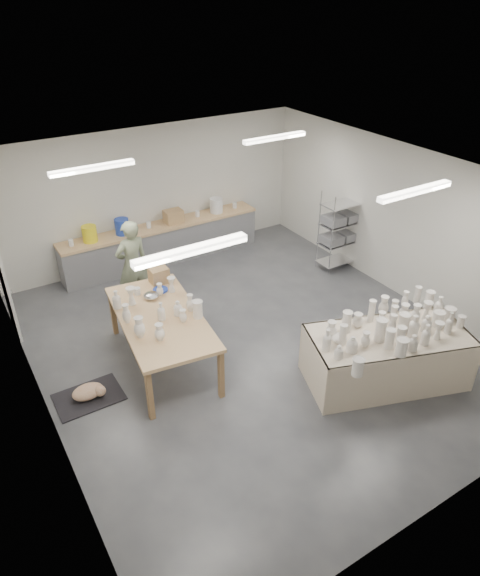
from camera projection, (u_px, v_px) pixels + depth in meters
room at (244, 237)px, 8.10m from camera, size 8.00×8.02×3.00m
back_counter at (163, 242)px, 11.58m from camera, size 4.60×0.60×1.24m
wire_shelf at (340, 229)px, 11.14m from camera, size 0.88×0.48×1.80m
drying_table at (387, 354)px, 8.06m from camera, size 2.72×1.97×1.25m
work_table at (159, 313)px, 8.27m from camera, size 1.55×2.63×1.29m
rug at (89, 397)px, 7.92m from camera, size 1.00×0.70×0.02m
cat at (89, 391)px, 7.86m from camera, size 0.56×0.47×0.21m
potter at (132, 264)px, 9.78m from camera, size 0.69×0.50×1.79m
red_stool at (131, 287)px, 10.31m from camera, size 0.32×0.32×0.28m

